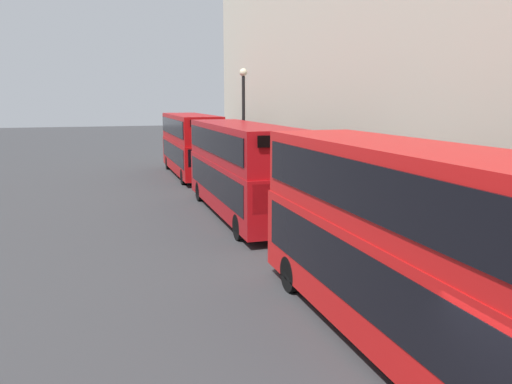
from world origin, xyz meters
The scene contains 5 objects.
bus_leading centered at (1.60, 4.26, 2.42)m, with size 2.59×10.13×4.39m.
bus_second_in_queue centered at (1.60, 17.07, 2.33)m, with size 2.59×11.03×4.22m.
bus_third_in_queue centered at (1.60, 30.03, 2.36)m, with size 2.59×10.60×4.26m.
street_lamp centered at (3.45, 22.94, 4.29)m, with size 0.44×0.44×7.01m.
pedestrian centered at (4.02, 19.55, 0.82)m, with size 0.36×0.36×1.76m.
Camera 1 is at (-4.41, -4.63, 5.30)m, focal length 35.00 mm.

